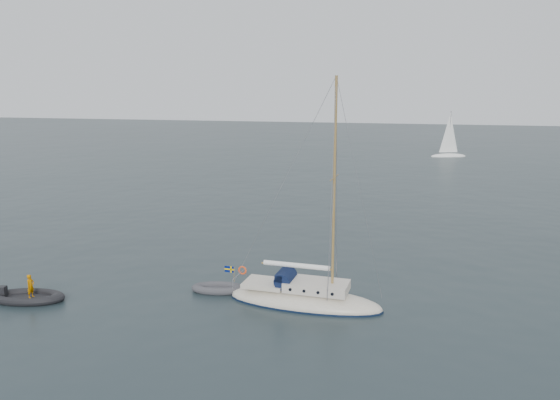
# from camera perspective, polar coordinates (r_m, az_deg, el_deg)

# --- Properties ---
(ground) EXTENTS (300.00, 300.00, 0.00)m
(ground) POSITION_cam_1_polar(r_m,az_deg,el_deg) (32.48, 1.47, -8.86)
(ground) COLOR black
(ground) RESTS_ON ground
(sailboat) EXTENTS (8.80, 2.64, 12.52)m
(sailboat) POSITION_cam_1_polar(r_m,az_deg,el_deg) (29.45, 2.61, -9.11)
(sailboat) COLOR silver
(sailboat) RESTS_ON ground
(dinghy) EXTENTS (3.07, 1.39, 0.44)m
(dinghy) POSITION_cam_1_polar(r_m,az_deg,el_deg) (31.60, -6.48, -9.16)
(dinghy) COLOR #434347
(dinghy) RESTS_ON ground
(rib) EXTENTS (4.09, 1.86, 1.51)m
(rib) POSITION_cam_1_polar(r_m,az_deg,el_deg) (33.12, -24.88, -9.13)
(rib) COLOR black
(rib) RESTS_ON ground
(distant_yacht_c) EXTENTS (6.05, 3.23, 8.02)m
(distant_yacht_c) POSITION_cam_1_polar(r_m,az_deg,el_deg) (95.49, 17.27, 6.39)
(distant_yacht_c) COLOR white
(distant_yacht_c) RESTS_ON ground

